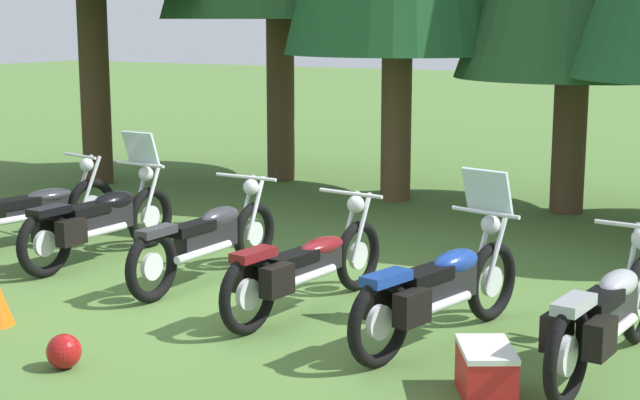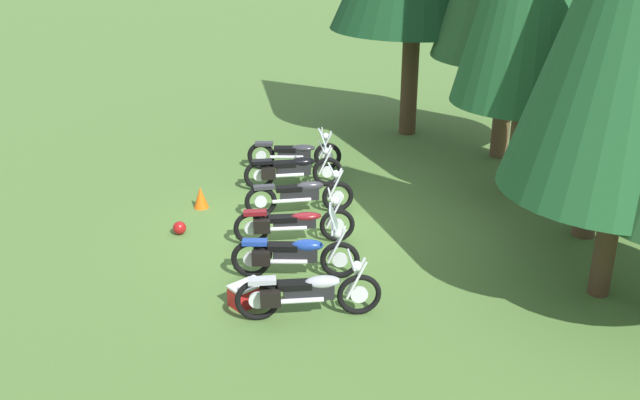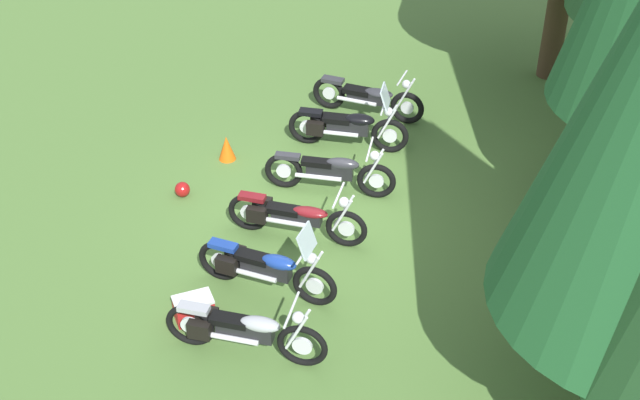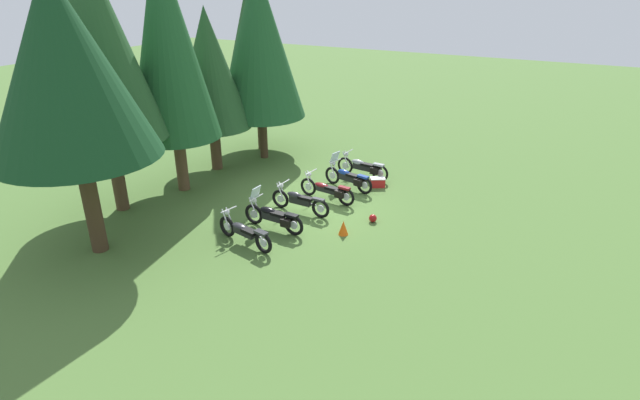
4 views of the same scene
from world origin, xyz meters
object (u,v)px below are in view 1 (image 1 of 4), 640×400
Objects in this scene: motorcycle_4 at (439,287)px; motorcycle_1 at (99,219)px; motorcycle_3 at (304,266)px; motorcycle_2 at (208,238)px; picnic_cooler at (486,372)px; dropped_helmet at (64,351)px; motorcycle_5 at (606,313)px; motorcycle_0 at (34,209)px.

motorcycle_1 is at bearing 93.49° from motorcycle_4.
motorcycle_3 is at bearing 94.90° from motorcycle_4.
motorcycle_2 is 3.80m from picnic_cooler.
picnic_cooler is at bearing -111.58° from motorcycle_2.
motorcycle_4 is 2.98m from dropped_helmet.
motorcycle_3 is at bearing 90.69° from motorcycle_5.
dropped_helmet is at bearing 143.79° from motorcycle_4.
picnic_cooler is at bearing -94.36° from motorcycle_0.
motorcycle_3 is 3.51× the size of picnic_cooler.
dropped_helmet is at bearing -119.27° from motorcycle_0.
motorcycle_3 is 2.40m from picnic_cooler.
motorcycle_2 is 1.04× the size of motorcycle_4.
picnic_cooler is at bearing -128.19° from motorcycle_4.
motorcycle_0 is 0.99× the size of motorcycle_2.
motorcycle_0 is 1.03× the size of motorcycle_4.
motorcycle_4 is (5.49, -0.99, 0.05)m from motorcycle_0.
dropped_helmet is (2.00, -2.65, -0.34)m from motorcycle_1.
motorcycle_3 is 1.00× the size of motorcycle_5.
motorcycle_5 is at bearing -78.78° from motorcycle_4.
picnic_cooler is (3.47, -1.54, -0.26)m from motorcycle_2.
picnic_cooler is at bearing 18.79° from dropped_helmet.
motorcycle_5 reaches higher than motorcycle_3.
motorcycle_5 reaches higher than motorcycle_2.
motorcycle_1 is at bearing 127.10° from dropped_helmet.
motorcycle_5 reaches higher than motorcycle_0.
motorcycle_3 is (2.87, -0.52, -0.04)m from motorcycle_1.
motorcycle_1 reaches higher than motorcycle_5.
motorcycle_2 is at bearing 155.99° from picnic_cooler.
motorcycle_4 is 0.96× the size of motorcycle_5.
motorcycle_4 reaches higher than motorcycle_2.
motorcycle_1 is 8.57× the size of dropped_helmet.
motorcycle_0 is 0.98× the size of motorcycle_3.
motorcycle_4 reaches higher than dropped_helmet.
motorcycle_0 is 3.43× the size of picnic_cooler.
motorcycle_4 is (4.24, -0.72, -0.00)m from motorcycle_1.
motorcycle_0 is 4.38m from dropped_helmet.
motorcycle_2 reaches higher than picnic_cooler.
dropped_helmet is at bearing 123.48° from motorcycle_5.
motorcycle_5 is (2.72, -0.24, 0.03)m from motorcycle_3.
motorcycle_0 is 5.58m from motorcycle_4.
motorcycle_4 is 8.34× the size of dropped_helmet.
motorcycle_5 is 1.10m from picnic_cooler.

